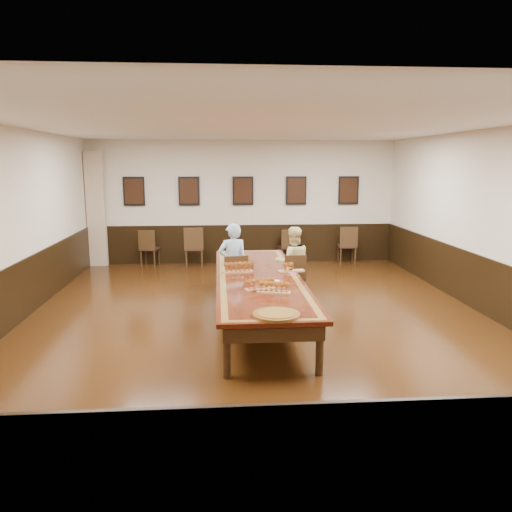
{
  "coord_description": "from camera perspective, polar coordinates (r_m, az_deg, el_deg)",
  "views": [
    {
      "loc": [
        -0.66,
        -8.12,
        2.62
      ],
      "look_at": [
        0.0,
        0.5,
        1.0
      ],
      "focal_mm": 35.0,
      "sensor_mm": 36.0,
      "label": 1
    }
  ],
  "objects": [
    {
      "name": "wall_right",
      "position": [
        9.43,
        25.4,
        3.37
      ],
      "size": [
        0.02,
        10.0,
        3.2
      ],
      "primitive_type": "cube",
      "color": "beige",
      "rests_on": "floor"
    },
    {
      "name": "wainscoting",
      "position": [
        8.42,
        0.26,
        -3.97
      ],
      "size": [
        8.0,
        10.0,
        1.0
      ],
      "color": "black",
      "rests_on": "floor"
    },
    {
      "name": "person_man",
      "position": [
        9.42,
        -2.66,
        -0.81
      ],
      "size": [
        0.61,
        0.46,
        1.51
      ],
      "primitive_type": "imported",
      "rotation": [
        0.0,
        0.0,
        3.32
      ],
      "color": "#549BD2",
      "rests_on": "floor"
    },
    {
      "name": "conference_table",
      "position": [
        8.39,
        0.26,
        -3.24
      ],
      "size": [
        1.4,
        5.0,
        0.76
      ],
      "color": "black",
      "rests_on": "floor"
    },
    {
      "name": "pink_phone",
      "position": [
        8.57,
        4.18,
        -1.98
      ],
      "size": [
        0.15,
        0.16,
        0.01
      ],
      "primitive_type": "cube",
      "rotation": [
        0.0,
        0.0,
        0.69
      ],
      "color": "#E34B96",
      "rests_on": "conference_table"
    },
    {
      "name": "spare_chair_a",
      "position": [
        13.17,
        -12.05,
        0.98
      ],
      "size": [
        0.53,
        0.56,
        0.93
      ],
      "primitive_type": null,
      "rotation": [
        0.0,
        0.0,
        2.92
      ],
      "color": "black",
      "rests_on": "floor"
    },
    {
      "name": "wall_left",
      "position": [
        8.85,
        -26.63,
        2.86
      ],
      "size": [
        0.02,
        10.0,
        3.2
      ],
      "primitive_type": "cube",
      "color": "beige",
      "rests_on": "floor"
    },
    {
      "name": "chair_man",
      "position": [
        9.38,
        -2.51,
        -2.62
      ],
      "size": [
        0.52,
        0.56,
        0.95
      ],
      "primitive_type": null,
      "rotation": [
        0.0,
        0.0,
        3.32
      ],
      "color": "black",
      "rests_on": "floor"
    },
    {
      "name": "wall_back",
      "position": [
        13.19,
        -1.51,
        6.18
      ],
      "size": [
        8.0,
        0.02,
        3.2
      ],
      "primitive_type": "cube",
      "color": "beige",
      "rests_on": "floor"
    },
    {
      "name": "spare_chair_b",
      "position": [
        12.79,
        -7.11,
        1.06
      ],
      "size": [
        0.5,
        0.54,
        1.03
      ],
      "primitive_type": null,
      "rotation": [
        0.0,
        0.0,
        3.17
      ],
      "color": "black",
      "rests_on": "floor"
    },
    {
      "name": "chair_woman",
      "position": [
        9.72,
        4.3,
        -2.32
      ],
      "size": [
        0.44,
        0.47,
        0.9
      ],
      "primitive_type": null,
      "rotation": [
        0.0,
        0.0,
        3.18
      ],
      "color": "black",
      "rests_on": "floor"
    },
    {
      "name": "flight_a",
      "position": [
        8.61,
        -2.07,
        -1.33
      ],
      "size": [
        0.53,
        0.23,
        0.19
      ],
      "color": "#A46F44",
      "rests_on": "conference_table"
    },
    {
      "name": "posters",
      "position": [
        13.1,
        -1.5,
        7.46
      ],
      "size": [
        6.14,
        0.04,
        0.74
      ],
      "color": "black",
      "rests_on": "wall_back"
    },
    {
      "name": "flight_d",
      "position": [
        7.26,
        2.04,
        -3.64
      ],
      "size": [
        0.51,
        0.29,
        0.18
      ],
      "color": "#A46F44",
      "rests_on": "conference_table"
    },
    {
      "name": "flight_b",
      "position": [
        8.69,
        3.94,
        -1.3
      ],
      "size": [
        0.48,
        0.21,
        0.17
      ],
      "color": "#A46F44",
      "rests_on": "conference_table"
    },
    {
      "name": "spare_chair_c",
      "position": [
        13.25,
        3.54,
        1.19
      ],
      "size": [
        0.5,
        0.53,
        0.91
      ],
      "primitive_type": null,
      "rotation": [
        0.0,
        0.0,
        3.31
      ],
      "color": "black",
      "rests_on": "floor"
    },
    {
      "name": "floor",
      "position": [
        8.56,
        0.26,
        -7.28
      ],
      "size": [
        8.0,
        10.0,
        0.02
      ],
      "primitive_type": "cube",
      "color": "black",
      "rests_on": "ground"
    },
    {
      "name": "person_woman",
      "position": [
        9.76,
        4.22,
        -0.74
      ],
      "size": [
        0.72,
        0.57,
        1.41
      ],
      "primitive_type": "imported",
      "rotation": [
        0.0,
        0.0,
        3.18
      ],
      "color": "#F1DF96",
      "rests_on": "floor"
    },
    {
      "name": "carved_platter",
      "position": [
        6.22,
        2.33,
        -6.7
      ],
      "size": [
        0.61,
        0.61,
        0.05
      ],
      "color": "#543110",
      "rests_on": "conference_table"
    },
    {
      "name": "spare_chair_d",
      "position": [
        13.37,
        10.37,
        1.29
      ],
      "size": [
        0.5,
        0.54,
        0.99
      ],
      "primitive_type": null,
      "rotation": [
        0.0,
        0.0,
        3.06
      ],
      "color": "black",
      "rests_on": "floor"
    },
    {
      "name": "wall_front",
      "position": [
        3.34,
        7.3,
        -7.29
      ],
      "size": [
        8.0,
        0.02,
        3.2
      ],
      "primitive_type": "cube",
      "color": "beige",
      "rests_on": "floor"
    },
    {
      "name": "curtain",
      "position": [
        13.36,
        -17.81,
        5.09
      ],
      "size": [
        0.45,
        0.18,
        2.9
      ],
      "primitive_type": "cube",
      "color": "tan",
      "rests_on": "floor"
    },
    {
      "name": "flight_c",
      "position": [
        7.46,
        0.55,
        -3.25
      ],
      "size": [
        0.49,
        0.3,
        0.18
      ],
      "color": "#A46F44",
      "rests_on": "conference_table"
    },
    {
      "name": "ceiling",
      "position": [
        8.17,
        0.28,
        14.75
      ],
      "size": [
        8.0,
        10.0,
        0.02
      ],
      "primitive_type": "cube",
      "color": "white",
      "rests_on": "floor"
    },
    {
      "name": "red_plate_grp",
      "position": [
        7.95,
        2.3,
        -2.92
      ],
      "size": [
        0.22,
        0.22,
        0.03
      ],
      "color": "#B7260C",
      "rests_on": "conference_table"
    }
  ]
}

